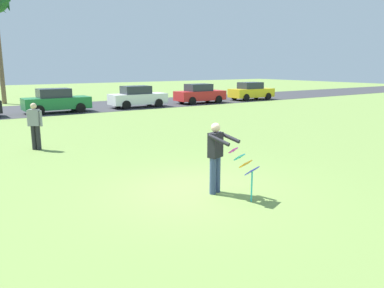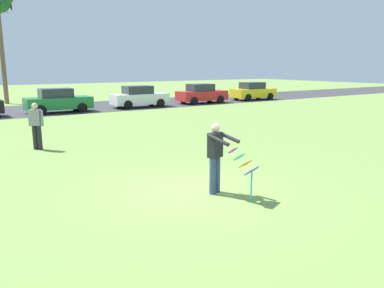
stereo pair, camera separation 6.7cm
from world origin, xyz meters
TOP-DOWN VIEW (x-y plane):
  - ground_plane at (0.00, 0.00)m, footprint 120.00×120.00m
  - road_strip at (0.00, 20.64)m, footprint 120.00×8.00m
  - person_kite_flyer at (0.26, -0.45)m, footprint 0.68×0.75m
  - kite_held at (0.51, -1.23)m, footprint 0.58×0.72m
  - parked_car_green at (1.35, 18.24)m, footprint 4.21×1.85m
  - parked_car_white at (7.27, 18.24)m, footprint 4.23×1.90m
  - parked_car_red at (12.95, 18.24)m, footprint 4.24×1.91m
  - parked_car_yellow at (18.69, 18.24)m, footprint 4.25×1.94m
  - person_walker_near at (-2.26, 7.15)m, footprint 0.47×0.39m

SIDE VIEW (x-z plane):
  - ground_plane at x=0.00m, z-range 0.00..0.00m
  - road_strip at x=0.00m, z-range 0.00..0.01m
  - parked_car_green at x=1.35m, z-range -0.03..1.57m
  - parked_car_white at x=7.27m, z-range -0.03..1.57m
  - parked_car_red at x=12.95m, z-range -0.03..1.57m
  - parked_car_yellow at x=18.69m, z-range -0.03..1.57m
  - kite_held at x=0.51m, z-range 0.22..1.42m
  - person_walker_near at x=-2.26m, z-range 0.07..1.80m
  - person_kite_flyer at x=0.26m, z-range 0.09..1.82m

